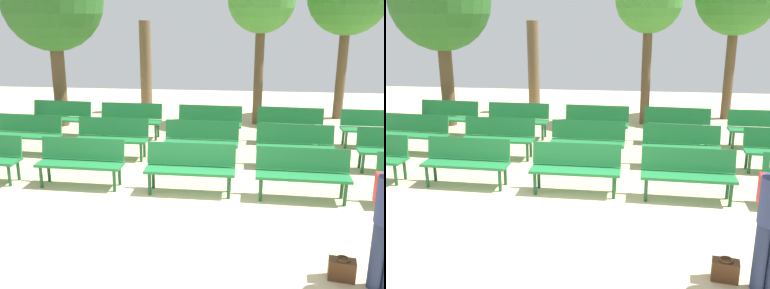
% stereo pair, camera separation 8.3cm
% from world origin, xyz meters
% --- Properties ---
extents(ground_plane, '(24.82, 24.82, 0.00)m').
position_xyz_m(ground_plane, '(0.00, 0.00, 0.00)').
color(ground_plane, '#CCB789').
extents(bench_r0_c1, '(1.61, 0.53, 0.87)m').
position_xyz_m(bench_r0_c1, '(-1.96, 1.67, 0.50)').
color(bench_r0_c1, '#1E7238').
rests_on(bench_r0_c1, ground_plane).
extents(bench_r0_c2, '(1.61, 0.50, 0.87)m').
position_xyz_m(bench_r0_c2, '(0.10, 1.56, 0.50)').
color(bench_r0_c2, '#1E7238').
rests_on(bench_r0_c2, ground_plane).
extents(bench_r0_c3, '(1.62, 0.53, 0.87)m').
position_xyz_m(bench_r0_c3, '(2.05, 1.49, 0.50)').
color(bench_r0_c3, '#1E7238').
rests_on(bench_r0_c3, ground_plane).
extents(bench_r1_c0, '(1.63, 0.59, 0.87)m').
position_xyz_m(bench_r1_c0, '(-3.89, 3.46, 0.50)').
color(bench_r1_c0, '#1E7238').
rests_on(bench_r1_c0, ground_plane).
extents(bench_r1_c1, '(1.61, 0.50, 0.87)m').
position_xyz_m(bench_r1_c1, '(-1.86, 3.36, 0.50)').
color(bench_r1_c1, '#1E7238').
rests_on(bench_r1_c1, ground_plane).
extents(bench_r1_c2, '(1.62, 0.54, 0.87)m').
position_xyz_m(bench_r1_c2, '(0.13, 3.30, 0.50)').
color(bench_r1_c2, '#1E7238').
rests_on(bench_r1_c2, ground_plane).
extents(bench_r1_c3, '(1.60, 0.50, 0.87)m').
position_xyz_m(bench_r1_c3, '(2.11, 3.18, 0.50)').
color(bench_r1_c3, '#1E7238').
rests_on(bench_r1_c3, ground_plane).
extents(bench_r2_c0, '(1.63, 0.58, 0.87)m').
position_xyz_m(bench_r2_c0, '(-3.76, 5.13, 0.50)').
color(bench_r2_c0, '#1E7238').
rests_on(bench_r2_c0, ground_plane).
extents(bench_r2_c1, '(1.61, 0.51, 0.87)m').
position_xyz_m(bench_r2_c1, '(-1.85, 5.03, 0.50)').
color(bench_r2_c1, '#1E7238').
rests_on(bench_r2_c1, ground_plane).
extents(bench_r2_c2, '(1.62, 0.55, 0.87)m').
position_xyz_m(bench_r2_c2, '(0.20, 4.96, 0.50)').
color(bench_r2_c2, '#1E7238').
rests_on(bench_r2_c2, ground_plane).
extents(bench_r2_c3, '(1.63, 0.59, 0.87)m').
position_xyz_m(bench_r2_c3, '(2.18, 4.93, 0.50)').
color(bench_r2_c3, '#1E7238').
rests_on(bench_r2_c3, ground_plane).
extents(bench_r2_c4, '(1.61, 0.50, 0.87)m').
position_xyz_m(bench_r2_c4, '(4.18, 4.85, 0.50)').
color(bench_r2_c4, '#1E7238').
rests_on(bench_r2_c4, ground_plane).
extents(tree_0, '(2.69, 2.69, 4.78)m').
position_xyz_m(tree_0, '(-4.12, 6.07, 3.40)').
color(tree_0, brown).
rests_on(tree_0, ground_plane).
extents(tree_1, '(0.36, 0.36, 2.88)m').
position_xyz_m(tree_1, '(-2.10, 8.19, 1.44)').
color(tree_1, brown).
rests_on(tree_1, ground_plane).
extents(tree_2, '(1.84, 1.84, 4.39)m').
position_xyz_m(tree_2, '(1.43, 6.88, 3.41)').
color(tree_2, brown).
rests_on(tree_2, ground_plane).
extents(handbag, '(0.34, 0.23, 0.29)m').
position_xyz_m(handbag, '(2.24, -0.98, 0.13)').
color(handbag, '#4C2D19').
rests_on(handbag, ground_plane).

